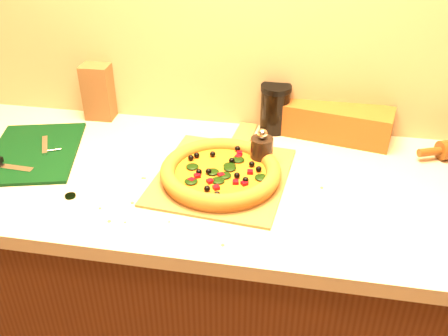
# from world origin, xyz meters

# --- Properties ---
(cabinet) EXTENTS (2.80, 0.65, 0.86)m
(cabinet) POSITION_xyz_m (0.00, 1.43, 0.43)
(cabinet) COLOR #4C2310
(cabinet) RESTS_ON ground
(countertop) EXTENTS (2.84, 0.68, 0.04)m
(countertop) POSITION_xyz_m (0.00, 1.43, 0.88)
(countertop) COLOR beige
(countertop) RESTS_ON cabinet
(pizza_peel) EXTENTS (0.38, 0.53, 0.01)m
(pizza_peel) POSITION_xyz_m (-0.00, 1.44, 0.90)
(pizza_peel) COLOR brown
(pizza_peel) RESTS_ON countertop
(pizza) EXTENTS (0.32, 0.32, 0.05)m
(pizza) POSITION_xyz_m (-0.00, 1.40, 0.93)
(pizza) COLOR #BF772F
(pizza) RESTS_ON pizza_peel
(cutting_board) EXTENTS (0.33, 0.40, 0.03)m
(cutting_board) POSITION_xyz_m (-0.57, 1.45, 0.91)
(cutting_board) COLOR black
(cutting_board) RESTS_ON countertop
(bottle_cap) EXTENTS (0.03, 0.03, 0.01)m
(bottle_cap) POSITION_xyz_m (-0.37, 1.26, 0.90)
(bottle_cap) COLOR black
(bottle_cap) RESTS_ON countertop
(pepper_grinder) EXTENTS (0.06, 0.06, 0.12)m
(pepper_grinder) POSITION_xyz_m (0.09, 1.50, 0.95)
(pepper_grinder) COLOR black
(pepper_grinder) RESTS_ON countertop
(bread_bag) EXTENTS (0.39, 0.19, 0.10)m
(bread_bag) POSITION_xyz_m (0.28, 1.72, 0.95)
(bread_bag) COLOR brown
(bread_bag) RESTS_ON countertop
(paper_bag) EXTENTS (0.09, 0.08, 0.18)m
(paper_bag) POSITION_xyz_m (-0.47, 1.72, 0.99)
(paper_bag) COLOR brown
(paper_bag) RESTS_ON countertop
(dark_jar) EXTENTS (0.10, 0.10, 0.15)m
(dark_jar) POSITION_xyz_m (0.11, 1.73, 0.98)
(dark_jar) COLOR black
(dark_jar) RESTS_ON countertop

